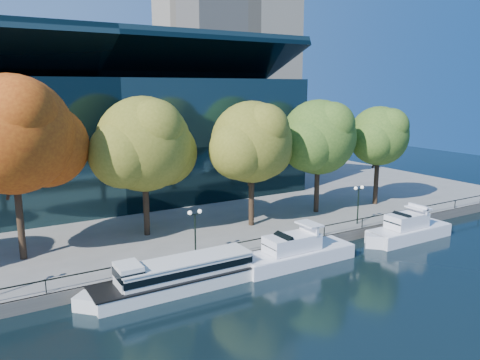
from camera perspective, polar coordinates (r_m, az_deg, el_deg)
ground at (r=38.11m, az=1.78°, el=-11.90°), size 160.00×160.00×0.00m
promenade at (r=70.04m, az=-14.46°, el=-1.03°), size 90.00×67.08×1.00m
railing at (r=40.01m, az=-0.74°, el=-7.78°), size 88.20×0.08×0.99m
convention_building at (r=63.39m, az=-17.10°, el=4.90°), size 50.00×24.57×21.43m
tour_boat at (r=36.01m, az=-7.83°, el=-11.42°), size 14.50×3.23×2.75m
cruiser_near at (r=40.74m, az=6.41°, el=-8.79°), size 11.82×3.04×3.42m
cruiser_far at (r=49.55m, az=19.61°, el=-5.70°), size 10.46×2.90×3.42m
tree_1 at (r=41.05m, az=-25.74°, el=4.74°), size 11.90×9.76×15.09m
tree_2 at (r=44.44m, az=-11.40°, el=4.08°), size 11.07×9.08×13.22m
tree_3 at (r=46.82m, az=1.64°, el=4.44°), size 10.20×8.37×12.69m
tree_4 at (r=52.80m, az=9.72°, el=4.98°), size 10.38×8.51×12.68m
tree_5 at (r=58.16m, az=16.68°, el=5.02°), size 8.76×7.18×11.80m
lamp_1 at (r=39.11m, az=-5.51°, el=-5.14°), size 1.26×0.36×4.03m
lamp_2 at (r=49.67m, az=14.25°, el=-1.89°), size 1.26×0.36×4.03m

